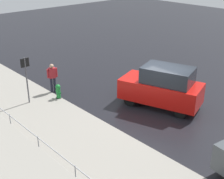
{
  "coord_description": "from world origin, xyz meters",
  "views": [
    {
      "loc": [
        -8.59,
        10.57,
        6.96
      ],
      "look_at": [
        1.63,
        1.25,
        0.9
      ],
      "focal_mm": 50.0,
      "sensor_mm": 36.0,
      "label": 1
    }
  ],
  "objects_px": {
    "moving_hatchback": "(162,87)",
    "sign_post": "(26,74)",
    "fire_hydrant": "(58,92)",
    "pedestrian": "(52,76)"
  },
  "relations": [
    {
      "from": "fire_hydrant",
      "to": "pedestrian",
      "type": "xyz_separation_m",
      "value": [
        0.89,
        -0.26,
        0.56
      ]
    },
    {
      "from": "fire_hydrant",
      "to": "sign_post",
      "type": "distance_m",
      "value": 1.9
    },
    {
      "from": "moving_hatchback",
      "to": "sign_post",
      "type": "xyz_separation_m",
      "value": [
        4.7,
        4.69,
        0.55
      ]
    },
    {
      "from": "fire_hydrant",
      "to": "pedestrian",
      "type": "height_order",
      "value": "pedestrian"
    },
    {
      "from": "fire_hydrant",
      "to": "sign_post",
      "type": "relative_size",
      "value": 0.33
    },
    {
      "from": "sign_post",
      "to": "fire_hydrant",
      "type": "bearing_deg",
      "value": -112.67
    },
    {
      "from": "moving_hatchback",
      "to": "pedestrian",
      "type": "xyz_separation_m",
      "value": [
        5.01,
        3.05,
        -0.07
      ]
    },
    {
      "from": "pedestrian",
      "to": "fire_hydrant",
      "type": "bearing_deg",
      "value": 163.64
    },
    {
      "from": "moving_hatchback",
      "to": "pedestrian",
      "type": "bearing_deg",
      "value": 31.3
    },
    {
      "from": "pedestrian",
      "to": "sign_post",
      "type": "distance_m",
      "value": 1.78
    }
  ]
}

